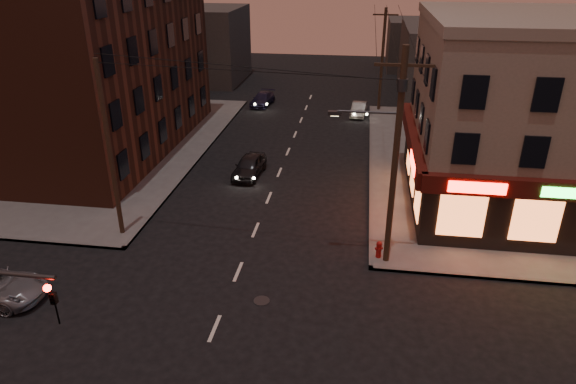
% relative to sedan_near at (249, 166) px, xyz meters
% --- Properties ---
extents(ground, '(120.00, 120.00, 0.00)m').
position_rel_sedan_near_xyz_m(ground, '(1.88, -15.22, -0.68)').
color(ground, black).
rests_on(ground, ground).
extents(sidewalk_ne, '(24.00, 28.00, 0.15)m').
position_rel_sedan_near_xyz_m(sidewalk_ne, '(19.88, 3.78, -0.60)').
color(sidewalk_ne, '#514F4C').
rests_on(sidewalk_ne, ground).
extents(sidewalk_nw, '(24.00, 28.00, 0.15)m').
position_rel_sedan_near_xyz_m(sidewalk_nw, '(-16.12, 3.78, -0.60)').
color(sidewalk_nw, '#514F4C').
rests_on(sidewalk_nw, ground).
extents(pizza_building, '(15.85, 12.85, 10.50)m').
position_rel_sedan_near_xyz_m(pizza_building, '(17.81, -1.79, 4.67)').
color(pizza_building, gray).
rests_on(pizza_building, sidewalk_ne).
extents(brick_apartment, '(12.00, 20.00, 13.00)m').
position_rel_sedan_near_xyz_m(brick_apartment, '(-12.62, 3.78, 5.97)').
color(brick_apartment, '#482217').
rests_on(brick_apartment, sidewalk_nw).
extents(bg_building_ne_a, '(10.00, 12.00, 7.00)m').
position_rel_sedan_near_xyz_m(bg_building_ne_a, '(15.88, 22.78, 2.82)').
color(bg_building_ne_a, '#3F3D3A').
rests_on(bg_building_ne_a, ground).
extents(bg_building_nw, '(9.00, 10.00, 8.00)m').
position_rel_sedan_near_xyz_m(bg_building_nw, '(-11.12, 26.78, 3.32)').
color(bg_building_nw, '#3F3D3A').
rests_on(bg_building_nw, ground).
extents(bg_building_ne_b, '(8.00, 8.00, 6.00)m').
position_rel_sedan_near_xyz_m(bg_building_ne_b, '(13.88, 36.78, 2.32)').
color(bg_building_ne_b, '#3F3D3A').
rests_on(bg_building_ne_b, ground).
extents(utility_pole_main, '(4.20, 0.44, 10.00)m').
position_rel_sedan_near_xyz_m(utility_pole_main, '(8.57, -9.42, 5.08)').
color(utility_pole_main, '#382619').
rests_on(utility_pole_main, sidewalk_ne).
extents(utility_pole_far, '(0.26, 0.26, 9.00)m').
position_rel_sedan_near_xyz_m(utility_pole_far, '(8.68, 16.78, 3.97)').
color(utility_pole_far, '#382619').
rests_on(utility_pole_far, sidewalk_ne).
extents(utility_pole_west, '(0.24, 0.24, 9.00)m').
position_rel_sedan_near_xyz_m(utility_pole_west, '(-4.92, -8.72, 3.97)').
color(utility_pole_west, '#382619').
rests_on(utility_pole_west, sidewalk_nw).
extents(sedan_near, '(1.92, 4.09, 1.35)m').
position_rel_sedan_near_xyz_m(sedan_near, '(0.00, 0.00, 0.00)').
color(sedan_near, black).
rests_on(sedan_near, ground).
extents(sedan_mid, '(1.58, 3.68, 1.18)m').
position_rel_sedan_near_xyz_m(sedan_mid, '(6.88, 14.93, -0.09)').
color(sedan_mid, slate).
rests_on(sedan_mid, ground).
extents(sedan_far, '(2.11, 4.22, 1.18)m').
position_rel_sedan_near_xyz_m(sedan_far, '(-2.41, 17.08, -0.09)').
color(sedan_far, '#191932').
rests_on(sedan_far, ground).
extents(fire_hydrant, '(0.39, 0.39, 0.85)m').
position_rel_sedan_near_xyz_m(fire_hydrant, '(8.33, -9.22, -0.06)').
color(fire_hydrant, maroon).
rests_on(fire_hydrant, sidewalk_ne).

